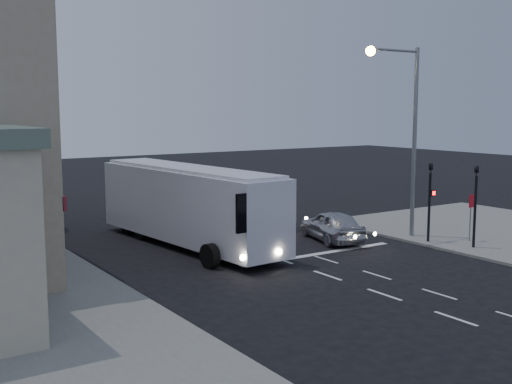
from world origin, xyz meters
TOP-DOWN VIEW (x-y plane):
  - ground at (0.00, 0.00)m, footprint 120.00×120.00m
  - road_markings at (1.29, 3.31)m, footprint 8.00×30.55m
  - tour_bus at (-1.92, 6.61)m, footprint 3.53×12.09m
  - car_suv at (4.30, 3.80)m, footprint 2.75×4.63m
  - car_sedan_a at (4.23, 8.95)m, footprint 3.04×4.92m
  - car_sedan_b at (4.67, 13.92)m, footprint 2.63×5.31m
  - car_sedan_c at (4.27, 19.30)m, footprint 3.92×5.70m
  - traffic_signal_main at (7.60, 0.78)m, footprint 0.25×0.35m
  - traffic_signal_side at (8.30, -1.20)m, footprint 0.18×0.15m
  - regulatory_sign at (9.30, -0.24)m, footprint 0.45×0.12m
  - streetlight at (7.34, 2.20)m, footprint 3.32×0.44m
  - street_tree at (-8.21, 15.02)m, footprint 4.00×4.00m

SIDE VIEW (x-z plane):
  - ground at x=0.00m, z-range 0.00..0.00m
  - road_markings at x=1.29m, z-range 0.00..0.01m
  - car_sedan_c at x=4.27m, z-range 0.00..1.45m
  - car_suv at x=4.30m, z-range 0.00..1.48m
  - car_sedan_b at x=4.67m, z-range 0.00..1.48m
  - car_sedan_a at x=4.23m, z-range 0.00..1.53m
  - regulatory_sign at x=9.30m, z-range 0.50..2.70m
  - tour_bus at x=-1.92m, z-range 0.15..3.81m
  - traffic_signal_main at x=7.60m, z-range 0.37..4.47m
  - traffic_signal_side at x=8.30m, z-range 0.37..4.47m
  - street_tree at x=-8.21m, z-range 1.40..7.60m
  - streetlight at x=7.34m, z-range 1.23..10.23m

